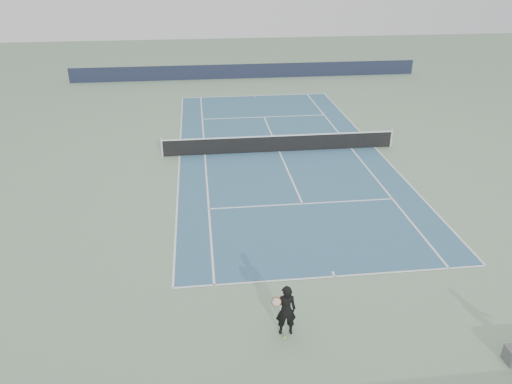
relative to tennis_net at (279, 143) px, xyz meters
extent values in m
plane|color=gray|center=(0.00, 0.00, -0.50)|extent=(80.00, 80.00, 0.00)
cube|color=#355F7D|center=(0.00, 0.00, -0.50)|extent=(10.97, 23.77, 0.01)
cylinder|color=silver|center=(-6.40, 0.00, 0.03)|extent=(0.10, 0.10, 1.07)
cylinder|color=silver|center=(6.40, 0.00, 0.03)|extent=(0.10, 0.10, 1.07)
cube|color=black|center=(0.00, 0.00, -0.04)|extent=(12.80, 0.03, 0.90)
cube|color=white|center=(0.00, 0.00, 0.43)|extent=(12.80, 0.04, 0.06)
cube|color=black|center=(0.00, 17.88, 0.10)|extent=(30.00, 0.25, 1.20)
imported|color=black|center=(-2.16, -14.41, 0.32)|extent=(0.63, 0.46, 1.65)
torus|color=maroon|center=(-2.44, -14.46, 0.68)|extent=(0.34, 0.18, 0.36)
cylinder|color=white|center=(-2.44, -14.46, 0.68)|extent=(0.29, 0.14, 0.32)
cylinder|color=white|center=(-2.32, -14.43, 0.42)|extent=(0.08, 0.13, 0.27)
sphere|color=#D0E02D|center=(-2.21, -14.66, -0.47)|extent=(0.07, 0.07, 0.07)
camera|label=1|loc=(-4.34, -25.54, 9.55)|focal=35.00mm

